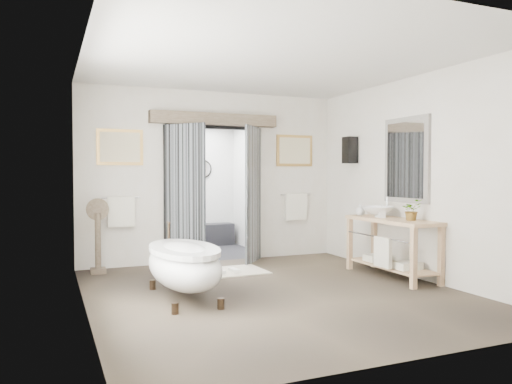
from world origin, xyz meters
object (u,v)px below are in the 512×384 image
clawfoot_tub (184,264)px  vanity (391,242)px  basin (378,212)px  rug (225,272)px

clawfoot_tub → vanity: 3.08m
vanity → basin: basin is taller
vanity → basin: 0.52m
clawfoot_tub → vanity: size_ratio=1.09×
clawfoot_tub → basin: bearing=6.4°
vanity → rug: size_ratio=1.33×
rug → basin: bearing=-25.1°
clawfoot_tub → rug: (0.99, 1.32, -0.41)m
basin → rug: bearing=149.0°
clawfoot_tub → vanity: clawfoot_tub is taller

